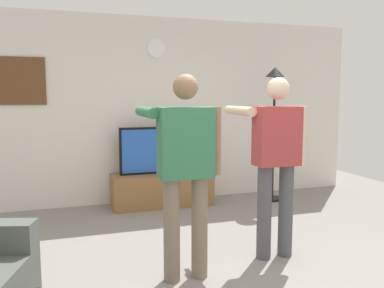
{
  "coord_description": "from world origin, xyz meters",
  "views": [
    {
      "loc": [
        -1.33,
        -2.92,
        1.57
      ],
      "look_at": [
        0.0,
        1.2,
        1.05
      ],
      "focal_mm": 37.71,
      "sensor_mm": 36.0,
      "label": 1
    }
  ],
  "objects_px": {
    "floor_lamp": "(274,106)",
    "person_standing_nearer_couch": "(276,156)",
    "wall_clock": "(156,48)",
    "person_standing_nearer_lamp": "(185,164)",
    "tv_stand": "(162,189)",
    "television": "(161,150)",
    "framed_picture": "(19,81)"
  },
  "relations": [
    {
      "from": "floor_lamp",
      "to": "wall_clock",
      "type": "bearing_deg",
      "value": 163.6
    },
    {
      "from": "tv_stand",
      "to": "floor_lamp",
      "type": "height_order",
      "value": "floor_lamp"
    },
    {
      "from": "television",
      "to": "person_standing_nearer_couch",
      "type": "xyz_separation_m",
      "value": [
        0.6,
        -2.19,
        0.2
      ]
    },
    {
      "from": "framed_picture",
      "to": "floor_lamp",
      "type": "height_order",
      "value": "framed_picture"
    },
    {
      "from": "tv_stand",
      "to": "person_standing_nearer_couch",
      "type": "distance_m",
      "value": 2.35
    },
    {
      "from": "television",
      "to": "framed_picture",
      "type": "bearing_deg",
      "value": 172.36
    },
    {
      "from": "floor_lamp",
      "to": "person_standing_nearer_lamp",
      "type": "height_order",
      "value": "floor_lamp"
    },
    {
      "from": "television",
      "to": "wall_clock",
      "type": "bearing_deg",
      "value": 90.0
    },
    {
      "from": "tv_stand",
      "to": "wall_clock",
      "type": "xyz_separation_m",
      "value": [
        0.0,
        0.29,
        2.02
      ]
    },
    {
      "from": "tv_stand",
      "to": "framed_picture",
      "type": "relative_size",
      "value": 2.17
    },
    {
      "from": "framed_picture",
      "to": "person_standing_nearer_lamp",
      "type": "height_order",
      "value": "framed_picture"
    },
    {
      "from": "floor_lamp",
      "to": "person_standing_nearer_lamp",
      "type": "distance_m",
      "value": 2.97
    },
    {
      "from": "wall_clock",
      "to": "person_standing_nearer_lamp",
      "type": "distance_m",
      "value": 2.93
    },
    {
      "from": "television",
      "to": "wall_clock",
      "type": "relative_size",
      "value": 4.43
    },
    {
      "from": "floor_lamp",
      "to": "person_standing_nearer_couch",
      "type": "bearing_deg",
      "value": -118.67
    },
    {
      "from": "wall_clock",
      "to": "person_standing_nearer_lamp",
      "type": "bearing_deg",
      "value": -97.85
    },
    {
      "from": "floor_lamp",
      "to": "person_standing_nearer_couch",
      "type": "height_order",
      "value": "floor_lamp"
    },
    {
      "from": "wall_clock",
      "to": "framed_picture",
      "type": "xyz_separation_m",
      "value": [
        -1.85,
        0.0,
        -0.49
      ]
    },
    {
      "from": "person_standing_nearer_lamp",
      "to": "floor_lamp",
      "type": "bearing_deg",
      "value": 46.5
    },
    {
      "from": "television",
      "to": "framed_picture",
      "type": "xyz_separation_m",
      "value": [
        -1.85,
        0.25,
        0.97
      ]
    },
    {
      "from": "framed_picture",
      "to": "person_standing_nearer_couch",
      "type": "relative_size",
      "value": 0.38
    },
    {
      "from": "tv_stand",
      "to": "person_standing_nearer_lamp",
      "type": "relative_size",
      "value": 0.82
    },
    {
      "from": "tv_stand",
      "to": "person_standing_nearer_lamp",
      "type": "bearing_deg",
      "value": -98.81
    },
    {
      "from": "television",
      "to": "floor_lamp",
      "type": "distance_m",
      "value": 1.79
    },
    {
      "from": "floor_lamp",
      "to": "tv_stand",
      "type": "bearing_deg",
      "value": 173.15
    },
    {
      "from": "person_standing_nearer_couch",
      "to": "tv_stand",
      "type": "bearing_deg",
      "value": 105.7
    },
    {
      "from": "framed_picture",
      "to": "person_standing_nearer_couch",
      "type": "height_order",
      "value": "framed_picture"
    },
    {
      "from": "framed_picture",
      "to": "wall_clock",
      "type": "bearing_deg",
      "value": -0.15
    },
    {
      "from": "tv_stand",
      "to": "framed_picture",
      "type": "xyz_separation_m",
      "value": [
        -1.85,
        0.3,
        1.53
      ]
    },
    {
      "from": "tv_stand",
      "to": "television",
      "type": "height_order",
      "value": "television"
    },
    {
      "from": "television",
      "to": "tv_stand",
      "type": "bearing_deg",
      "value": -90.0
    },
    {
      "from": "tv_stand",
      "to": "person_standing_nearer_lamp",
      "type": "distance_m",
      "value": 2.49
    }
  ]
}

